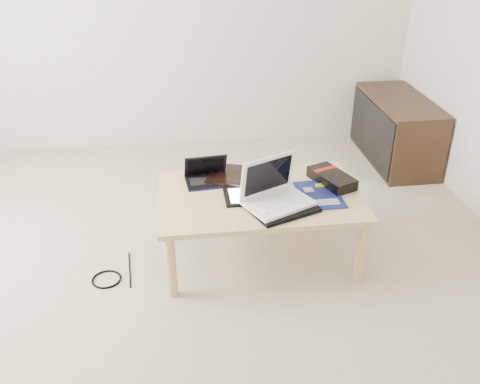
{
  "coord_description": "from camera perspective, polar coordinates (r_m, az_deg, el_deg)",
  "views": [
    {
      "loc": [
        0.08,
        -2.21,
        1.82
      ],
      "look_at": [
        0.41,
        0.3,
        0.42
      ],
      "focal_mm": 40.0,
      "sensor_mm": 36.0,
      "label": 1
    }
  ],
  "objects": [
    {
      "name": "book",
      "position": [
        3.08,
        -0.44,
        1.66
      ],
      "size": [
        0.37,
        0.34,
        0.03
      ],
      "color": "black",
      "rests_on": "coffee_table"
    },
    {
      "name": "tablet",
      "position": [
        2.89,
        1.01,
        -0.41
      ],
      "size": [
        0.27,
        0.21,
        0.01
      ],
      "color": "black",
      "rests_on": "coffee_table"
    },
    {
      "name": "ground",
      "position": [
        2.87,
        -7.5,
        -10.87
      ],
      "size": [
        4.0,
        4.0,
        0.0
      ],
      "primitive_type": "plane",
      "color": "#B4A692",
      "rests_on": "ground"
    },
    {
      "name": "cable_coil",
      "position": [
        2.87,
        -0.08,
        -0.68
      ],
      "size": [
        0.11,
        0.11,
        0.01
      ],
      "primitive_type": "torus",
      "rotation": [
        0.0,
        0.0,
        0.08
      ],
      "color": "black",
      "rests_on": "coffee_table"
    },
    {
      "name": "media_cabinet",
      "position": [
        4.33,
        16.24,
        6.38
      ],
      "size": [
        0.41,
        0.9,
        0.5
      ],
      "color": "#322214",
      "rests_on": "ground"
    },
    {
      "name": "floor_cable_coil",
      "position": [
        3.03,
        -14.06,
        -9.02
      ],
      "size": [
        0.21,
        0.21,
        0.01
      ],
      "primitive_type": "torus",
      "rotation": [
        0.0,
        0.0,
        -0.36
      ],
      "color": "black",
      "rests_on": "ground"
    },
    {
      "name": "netbook",
      "position": [
        3.04,
        -3.57,
        1.69
      ],
      "size": [
        0.26,
        0.2,
        0.16
      ],
      "color": "black",
      "rests_on": "coffee_table"
    },
    {
      "name": "coffee_table",
      "position": [
        2.94,
        2.07,
        -1.09
      ],
      "size": [
        1.1,
        0.7,
        0.4
      ],
      "color": "#D1BD7E",
      "rests_on": "ground"
    },
    {
      "name": "motherboard",
      "position": [
        2.94,
        8.16,
        -0.29
      ],
      "size": [
        0.27,
        0.33,
        0.02
      ],
      "color": "#0C0F51",
      "rests_on": "coffee_table"
    },
    {
      "name": "white_laptop",
      "position": [
        2.79,
        3.75,
        -0.16
      ],
      "size": [
        0.4,
        0.36,
        0.24
      ],
      "color": "white",
      "rests_on": "neoprene_sleeve"
    },
    {
      "name": "floor_cable_trail",
      "position": [
        3.07,
        -11.68,
        -8.1
      ],
      "size": [
        0.03,
        0.32,
        0.01
      ],
      "primitive_type": "cylinder",
      "rotation": [
        1.57,
        0.0,
        0.08
      ],
      "color": "black",
      "rests_on": "ground"
    },
    {
      "name": "remote",
      "position": [
        2.98,
        5.4,
        0.43
      ],
      "size": [
        0.05,
        0.2,
        0.02
      ],
      "color": "#A8A9AD",
      "rests_on": "coffee_table"
    },
    {
      "name": "gpu_box",
      "position": [
        3.07,
        9.75,
        1.46
      ],
      "size": [
        0.24,
        0.32,
        0.06
      ],
      "color": "black",
      "rests_on": "coffee_table"
    },
    {
      "name": "neoprene_sleeve",
      "position": [
        2.78,
        4.55,
        -1.69
      ],
      "size": [
        0.4,
        0.35,
        0.02
      ],
      "primitive_type": "cube",
      "rotation": [
        0.0,
        0.0,
        0.37
      ],
      "color": "black",
      "rests_on": "coffee_table"
    }
  ]
}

